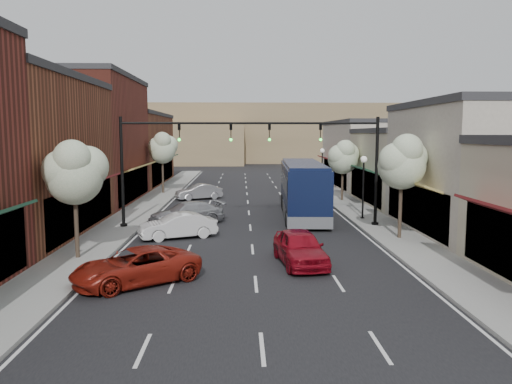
{
  "coord_description": "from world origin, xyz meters",
  "views": [
    {
      "loc": [
        -0.57,
        -23.25,
        5.95
      ],
      "look_at": [
        0.39,
        8.74,
        2.2
      ],
      "focal_mm": 35.0,
      "sensor_mm": 36.0,
      "label": 1
    }
  ],
  "objects": [
    {
      "name": "ground",
      "position": [
        0.0,
        0.0,
        0.0
      ],
      "size": [
        160.0,
        160.0,
        0.0
      ],
      "primitive_type": "plane",
      "color": "black",
      "rests_on": "ground"
    },
    {
      "name": "sidewalk_left",
      "position": [
        -8.4,
        18.5,
        0.07
      ],
      "size": [
        2.8,
        73.0,
        0.15
      ],
      "primitive_type": "cube",
      "color": "gray",
      "rests_on": "ground"
    },
    {
      "name": "sidewalk_right",
      "position": [
        8.4,
        18.5,
        0.07
      ],
      "size": [
        2.8,
        73.0,
        0.15
      ],
      "primitive_type": "cube",
      "color": "gray",
      "rests_on": "ground"
    },
    {
      "name": "curb_left",
      "position": [
        -7.0,
        18.5,
        0.07
      ],
      "size": [
        0.25,
        73.0,
        0.17
      ],
      "primitive_type": "cube",
      "color": "gray",
      "rests_on": "ground"
    },
    {
      "name": "curb_right",
      "position": [
        7.0,
        18.5,
        0.07
      ],
      "size": [
        0.25,
        73.0,
        0.17
      ],
      "primitive_type": "cube",
      "color": "gray",
      "rests_on": "ground"
    },
    {
      "name": "bldg_left_midnear",
      "position": [
        -14.23,
        6.0,
        4.66
      ],
      "size": [
        10.14,
        14.1,
        9.4
      ],
      "color": "brown",
      "rests_on": "ground"
    },
    {
      "name": "bldg_left_midfar",
      "position": [
        -14.24,
        20.0,
        5.4
      ],
      "size": [
        10.14,
        14.1,
        10.9
      ],
      "color": "maroon",
      "rests_on": "ground"
    },
    {
      "name": "bldg_left_far",
      "position": [
        -14.22,
        36.0,
        4.16
      ],
      "size": [
        10.14,
        18.1,
        8.4
      ],
      "color": "brown",
      "rests_on": "ground"
    },
    {
      "name": "bldg_right_midnear",
      "position": [
        13.72,
        6.0,
        3.91
      ],
      "size": [
        9.14,
        12.1,
        7.9
      ],
      "color": "#BAB09F",
      "rests_on": "ground"
    },
    {
      "name": "bldg_right_midfar",
      "position": [
        13.7,
        18.0,
        3.17
      ],
      "size": [
        9.14,
        12.1,
        6.4
      ],
      "color": "#B5AD90",
      "rests_on": "ground"
    },
    {
      "name": "bldg_right_far",
      "position": [
        13.71,
        32.0,
        3.66
      ],
      "size": [
        9.14,
        16.1,
        7.4
      ],
      "color": "#BAB09F",
      "rests_on": "ground"
    },
    {
      "name": "hill_far",
      "position": [
        0.0,
        90.0,
        6.0
      ],
      "size": [
        120.0,
        30.0,
        12.0
      ],
      "primitive_type": "cube",
      "color": "#7A6647",
      "rests_on": "ground"
    },
    {
      "name": "hill_near",
      "position": [
        -25.0,
        78.0,
        4.0
      ],
      "size": [
        50.0,
        20.0,
        8.0
      ],
      "primitive_type": "cube",
      "color": "#7A6647",
      "rests_on": "ground"
    },
    {
      "name": "signal_mast_right",
      "position": [
        5.62,
        8.0,
        4.62
      ],
      "size": [
        8.22,
        0.46,
        7.0
      ],
      "color": "black",
      "rests_on": "ground"
    },
    {
      "name": "signal_mast_left",
      "position": [
        -5.62,
        8.0,
        4.62
      ],
      "size": [
        8.22,
        0.46,
        7.0
      ],
      "color": "black",
      "rests_on": "ground"
    },
    {
      "name": "tree_right_near",
      "position": [
        8.35,
        3.94,
        4.45
      ],
      "size": [
        2.85,
        2.65,
        5.95
      ],
      "color": "#47382B",
      "rests_on": "ground"
    },
    {
      "name": "tree_right_far",
      "position": [
        8.35,
        19.94,
        3.99
      ],
      "size": [
        2.85,
        2.65,
        5.43
      ],
      "color": "#47382B",
      "rests_on": "ground"
    },
    {
      "name": "tree_left_near",
      "position": [
        -8.25,
        -0.06,
        4.22
      ],
      "size": [
        2.85,
        2.65,
        5.69
      ],
      "color": "#47382B",
      "rests_on": "ground"
    },
    {
      "name": "tree_left_far",
      "position": [
        -8.25,
        25.94,
        4.6
      ],
      "size": [
        2.85,
        2.65,
        6.13
      ],
      "color": "#47382B",
      "rests_on": "ground"
    },
    {
      "name": "lamp_post_near",
      "position": [
        7.8,
        10.5,
        3.01
      ],
      "size": [
        0.44,
        0.44,
        4.44
      ],
      "color": "black",
      "rests_on": "ground"
    },
    {
      "name": "lamp_post_far",
      "position": [
        7.8,
        28.0,
        3.01
      ],
      "size": [
        0.44,
        0.44,
        4.44
      ],
      "color": "black",
      "rests_on": "ground"
    },
    {
      "name": "coach_bus",
      "position": [
        3.9,
        12.63,
        2.01
      ],
      "size": [
        3.38,
        12.82,
        3.88
      ],
      "rotation": [
        0.0,
        0.0,
        -0.05
      ],
      "color": "#0C1533",
      "rests_on": "ground"
    },
    {
      "name": "red_hatchback",
      "position": [
        2.1,
        -1.07,
        0.8
      ],
      "size": [
        2.45,
        4.89,
        1.6
      ],
      "primitive_type": "imported",
      "rotation": [
        0.0,
        0.0,
        0.12
      ],
      "color": "maroon",
      "rests_on": "ground"
    },
    {
      "name": "parked_car_a",
      "position": [
        -4.77,
        -3.79,
        0.71
      ],
      "size": [
        5.51,
        4.83,
        1.41
      ],
      "primitive_type": "imported",
      "rotation": [
        0.0,
        0.0,
        -0.96
      ],
      "color": "maroon",
      "rests_on": "ground"
    },
    {
      "name": "parked_car_b",
      "position": [
        -4.2,
        4.91,
        0.72
      ],
      "size": [
        4.62,
        3.0,
        1.44
      ],
      "primitive_type": "imported",
      "rotation": [
        0.0,
        0.0,
        -1.2
      ],
      "color": "silver",
      "rests_on": "ground"
    },
    {
      "name": "parked_car_c",
      "position": [
        -4.2,
        9.41,
        0.73
      ],
      "size": [
        5.41,
        3.95,
        1.46
      ],
      "primitive_type": "imported",
      "rotation": [
        0.0,
        0.0,
        -1.14
      ],
      "color": "#96969B",
      "rests_on": "ground"
    },
    {
      "name": "parked_car_e",
      "position": [
        -4.43,
        21.87,
        0.69
      ],
      "size": [
        4.42,
        3.07,
        1.38
      ],
      "primitive_type": "imported",
      "rotation": [
        0.0,
        0.0,
        -1.14
      ],
      "color": "#A0A1A6",
      "rests_on": "ground"
    }
  ]
}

